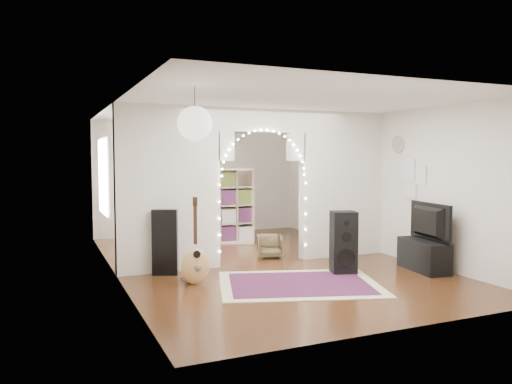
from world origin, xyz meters
name	(u,v)px	position (x,y,z in m)	size (l,w,h in m)	color
floor	(261,262)	(0.00, 0.00, 0.00)	(7.50, 7.50, 0.00)	black
ceiling	(261,109)	(0.00, 0.00, 2.70)	(5.00, 7.50, 0.02)	white
wall_back	(199,178)	(0.00, 3.75, 1.35)	(5.00, 0.02, 2.70)	silver
wall_front	(404,205)	(0.00, -3.75, 1.35)	(5.00, 0.02, 2.70)	silver
wall_left	(115,190)	(-2.50, 0.00, 1.35)	(0.02, 7.50, 2.70)	silver
wall_right	(378,184)	(2.50, 0.00, 1.35)	(0.02, 7.50, 2.70)	silver
divider_wall	(261,182)	(0.00, 0.00, 1.42)	(5.00, 0.20, 2.70)	silver
fairy_lights	(264,175)	(0.00, -0.13, 1.55)	(1.64, 0.04, 1.60)	#FFEABF
window	(103,176)	(-2.47, 1.80, 1.50)	(0.04, 1.20, 1.40)	white
wall_clock	(398,144)	(2.48, -0.60, 2.10)	(0.31, 0.31, 0.03)	white
picture_frames	(413,178)	(2.48, -1.00, 1.50)	(0.02, 0.50, 0.70)	white
paper_lantern	(195,124)	(-1.90, -2.40, 2.25)	(0.40, 0.40, 0.40)	white
ceiling_fan	(223,132)	(0.00, 2.00, 2.40)	(1.10, 1.10, 0.30)	#CE8844
area_rug	(299,284)	(-0.10, -1.61, 0.01)	(2.31, 1.74, 0.02)	maroon
guitar_case	(165,242)	(-1.78, -0.25, 0.52)	(0.40, 0.13, 1.04)	black
acoustic_guitar	(195,252)	(-1.50, -1.01, 0.48)	(0.46, 0.32, 1.09)	#B27647
tabby_cat	(192,273)	(-1.52, -0.91, 0.15)	(0.32, 0.54, 0.36)	brown
floor_speaker	(343,242)	(0.89, -1.26, 0.50)	(0.47, 0.43, 1.00)	black
media_console	(424,255)	(2.20, -1.63, 0.25)	(0.40, 1.00, 0.50)	black
tv	(424,222)	(2.20, -1.63, 0.81)	(1.07, 0.14, 0.62)	black
bookcase	(218,206)	(-0.04, 2.26, 0.81)	(1.58, 0.40, 1.62)	#C8AE91
dining_table	(224,209)	(0.24, 2.62, 0.68)	(1.24, 0.87, 0.76)	brown
flower_vase	(224,202)	(0.24, 2.62, 0.85)	(0.18, 0.18, 0.19)	silver
dining_chair_left	(182,231)	(-0.77, 2.49, 0.27)	(0.58, 0.59, 0.54)	brown
dining_chair_right	(270,246)	(0.33, 0.35, 0.21)	(0.45, 0.46, 0.42)	brown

